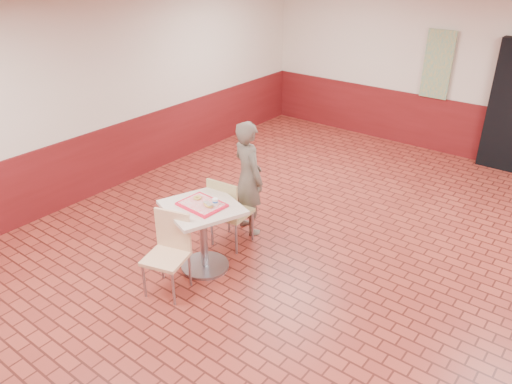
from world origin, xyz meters
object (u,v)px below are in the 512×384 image
Objects in this scene: paper_cup at (215,202)px; customer at (248,178)px; main_table at (203,226)px; chair_main_back at (228,209)px; chair_main_front at (169,248)px; ring_donut at (197,198)px; serving_tray at (202,205)px; long_john_donut at (208,205)px.

customer is at bearing 106.51° from paper_cup.
chair_main_back reaches higher than main_table.
chair_main_front is (-0.03, -0.52, -0.05)m from main_table.
customer is at bearing 97.49° from main_table.
ring_donut is at bearing 82.64° from chair_main_front.
ring_donut reaches higher than main_table.
main_table is 0.29m from serving_tray.
customer is 9.79× the size of long_john_donut.
ring_donut is at bearing 156.73° from serving_tray.
chair_main_front is 1.57m from customer.
paper_cup reaches higher than chair_main_front.
ring_donut is (-0.12, 0.05, 0.32)m from main_table.
main_table is 1.71× the size of serving_tray.
long_john_donut is (0.14, 0.51, 0.38)m from chair_main_front.
ring_donut is (-0.12, 0.05, 0.03)m from serving_tray.
chair_main_back is 9.93× the size of ring_donut.
chair_main_front is 0.60× the size of customer.
main_table is 0.54× the size of customer.
ring_donut is at bearing 164.79° from long_john_donut.
chair_main_back is at bearing 108.64° from long_john_donut.
serving_tray is 3.11× the size of long_john_donut.
chair_main_front is 5.87× the size of long_john_donut.
chair_main_front is at bearing -106.96° from paper_cup.
chair_main_back is 0.62× the size of customer.
customer is 1.04m from serving_tray.
chair_main_front is at bearing -81.44° from ring_donut.
serving_tray is (0.13, -1.02, 0.08)m from customer.
main_table is 0.35m from ring_donut.
main_table is 10.41× the size of paper_cup.
customer reaches higher than chair_main_front.
ring_donut is 0.61× the size of long_john_donut.
chair_main_front is 0.63m from serving_tray.
paper_cup is at bearing 60.85° from long_john_donut.
chair_main_front is 1.07m from chair_main_back.
main_table is 0.53m from chair_main_front.
customer reaches higher than paper_cup.
long_john_donut is (0.19, -0.56, 0.36)m from chair_main_back.
main_table is 1.05m from customer.
long_john_donut is 1.96× the size of paper_cup.
main_table is 0.55m from chair_main_back.
serving_tray is 6.09× the size of paper_cup.
chair_main_back is 6.03× the size of long_john_donut.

